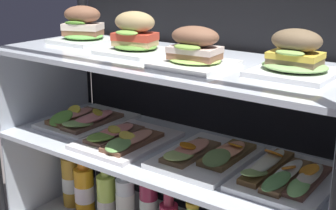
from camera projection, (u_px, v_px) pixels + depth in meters
name	position (u px, v px, depth m)	size (l,w,h in m)	color
case_frame	(190.00, 100.00, 1.48)	(1.18, 0.48, 0.93)	black
riser_lower_tier	(168.00, 202.00, 1.48)	(1.11, 0.41, 0.32)	silver
shelf_lower_glass	(168.00, 152.00, 1.43)	(1.13, 0.43, 0.02)	silver
riser_upper_tier	(168.00, 107.00, 1.39)	(1.11, 0.41, 0.27)	silver
shelf_upper_glass	(168.00, 60.00, 1.35)	(1.13, 0.43, 0.02)	silver
plated_roll_sandwich_near_right_corner	(83.00, 29.00, 1.58)	(0.18, 0.18, 0.12)	white
plated_roll_sandwich_right_of_center	(134.00, 37.00, 1.40)	(0.19, 0.19, 0.13)	white
plated_roll_sandwich_mid_left	(195.00, 51.00, 1.22)	(0.19, 0.19, 0.11)	white
plated_roll_sandwich_mid_right	(295.00, 58.00, 1.13)	(0.19, 0.19, 0.11)	white
open_sandwich_tray_mid_right	(84.00, 120.00, 1.64)	(0.23, 0.31, 0.06)	white
open_sandwich_tray_right_of_center	(124.00, 139.00, 1.46)	(0.23, 0.31, 0.05)	white
open_sandwich_tray_far_left	(206.00, 155.00, 1.34)	(0.23, 0.31, 0.06)	white
open_sandwich_tray_mid_left	(286.00, 176.00, 1.21)	(0.23, 0.31, 0.07)	white
juice_bottle_back_center	(71.00, 180.00, 1.76)	(0.07, 0.07, 0.24)	gold
juice_bottle_near_post	(84.00, 190.00, 1.70)	(0.07, 0.07, 0.23)	orange
juice_bottle_back_left	(106.00, 199.00, 1.65)	(0.07, 0.07, 0.22)	#BCD951
juice_bottle_front_fourth	(125.00, 202.00, 1.60)	(0.07, 0.07, 0.25)	silver
juice_bottle_back_right	(149.00, 207.00, 1.56)	(0.06, 0.06, 0.24)	maroon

